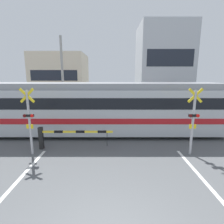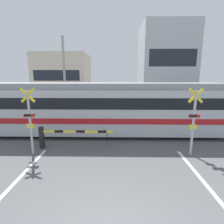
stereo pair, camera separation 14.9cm
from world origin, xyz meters
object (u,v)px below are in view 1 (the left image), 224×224
at_px(crossing_barrier_far, 145,113).
at_px(pedestrian, 105,105).
at_px(commuter_train, 57,107).
at_px(crossing_barrier_near, 60,135).
at_px(crossing_signal_right, 194,119).
at_px(crossing_signal_left, 30,119).

relative_size(crossing_barrier_far, pedestrian, 2.38).
distance_m(commuter_train, crossing_barrier_near, 2.89).
bearing_deg(crossing_barrier_near, pedestrian, 76.56).
bearing_deg(commuter_train, crossing_barrier_far, 25.64).
xyz_separation_m(commuter_train, crossing_barrier_near, (0.86, -2.56, -1.01)).
relative_size(crossing_barrier_near, crossing_signal_right, 1.19).
height_order(commuter_train, crossing_signal_right, commuter_train).
relative_size(commuter_train, pedestrian, 13.15).
bearing_deg(pedestrian, crossing_barrier_near, -103.44).
height_order(crossing_barrier_far, crossing_signal_left, crossing_signal_left).
distance_m(crossing_barrier_far, crossing_signal_left, 8.99).
height_order(crossing_barrier_near, crossing_signal_right, crossing_signal_right).
bearing_deg(pedestrian, commuter_train, -116.35).
relative_size(commuter_train, crossing_signal_left, 6.58).
xyz_separation_m(crossing_barrier_near, crossing_barrier_far, (5.32, 5.53, 0.00)).
bearing_deg(crossing_signal_right, crossing_signal_left, 180.00).
distance_m(commuter_train, crossing_signal_right, 7.99).
bearing_deg(commuter_train, pedestrian, 63.65).
xyz_separation_m(commuter_train, crossing_signal_left, (-0.28, -3.20, -0.00)).
distance_m(commuter_train, pedestrian, 6.47).
relative_size(commuter_train, crossing_barrier_far, 5.52).
relative_size(crossing_signal_left, pedestrian, 2.00).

